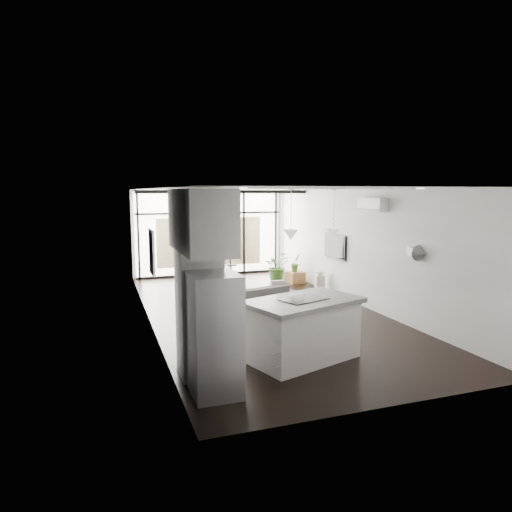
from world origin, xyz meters
TOP-DOWN VIEW (x-y plane):
  - floor at (0.00, 0.00)m, footprint 5.00×10.00m
  - ceiling at (0.00, 0.00)m, footprint 5.00×10.00m
  - wall_left at (-2.50, 0.00)m, footprint 0.02×10.00m
  - wall_right at (2.50, 0.00)m, footprint 0.02×10.00m
  - wall_back at (0.00, 5.00)m, footprint 5.00×0.02m
  - wall_front at (0.00, -5.00)m, footprint 5.00×0.02m
  - glazing at (0.00, 4.88)m, footprint 5.00×0.20m
  - skylight at (0.00, 4.00)m, footprint 4.70×1.90m
  - neighbour_building at (0.00, 4.95)m, footprint 3.50×0.02m
  - island at (-0.36, -3.10)m, footprint 2.10×1.62m
  - cooktop at (-0.36, -3.10)m, footprint 0.85×0.69m
  - fridge at (-2.03, -3.85)m, footprint 0.64×0.81m
  - appliance_column at (-2.08, -3.15)m, footprint 0.62×0.65m
  - upper_cabinets at (-2.12, -3.50)m, footprint 0.62×1.75m
  - pendant_left at (-0.40, -2.65)m, footprint 0.26×0.26m
  - pendant_right at (0.40, -2.65)m, footprint 0.26×0.26m
  - sofa at (0.03, 0.31)m, footprint 1.92×0.96m
  - console_bench at (-0.24, 0.59)m, footprint 1.33×0.66m
  - pouf at (-0.27, 1.70)m, footprint 0.65×0.65m
  - crate at (2.11, 2.78)m, footprint 0.51×0.51m
  - plant_tall at (1.75, 3.39)m, footprint 1.06×1.11m
  - plant_crate at (2.11, 2.78)m, footprint 0.45×0.60m
  - milk_can at (2.25, 1.42)m, footprint 0.33×0.33m
  - bistro_set at (-0.11, 4.13)m, footprint 1.41×0.81m
  - tv at (2.46, 1.00)m, footprint 0.05×1.10m
  - ac_unit at (2.38, -0.80)m, footprint 0.22×0.90m
  - framed_art at (-2.47, -0.50)m, footprint 0.04×0.70m

SIDE VIEW (x-z plane):
  - floor at x=0.00m, z-range 0.00..0.00m
  - crate at x=2.11m, z-range 0.00..0.34m
  - pouf at x=-0.27m, z-range 0.00..0.41m
  - console_bench at x=-0.24m, z-range 0.00..0.42m
  - milk_can at x=2.25m, z-range 0.00..0.58m
  - bistro_set at x=-0.11m, z-range 0.00..0.64m
  - plant_tall at x=1.75m, z-range 0.00..0.69m
  - sofa at x=0.03m, z-range 0.00..0.72m
  - plant_crate at x=2.11m, z-range 0.34..0.58m
  - island at x=-0.36m, z-range 0.00..1.01m
  - fridge at x=-2.03m, z-range 0.00..1.66m
  - cooktop at x=-0.36m, z-range 1.01..1.02m
  - neighbour_building at x=0.00m, z-range 0.30..1.90m
  - appliance_column at x=-2.08m, z-range 0.00..2.39m
  - tv at x=2.46m, z-range 0.98..1.62m
  - wall_left at x=-2.50m, z-range 0.00..2.80m
  - wall_right at x=2.50m, z-range 0.00..2.80m
  - wall_back at x=0.00m, z-range 0.00..2.80m
  - wall_front at x=0.00m, z-range 0.00..2.80m
  - glazing at x=0.00m, z-range 0.00..2.80m
  - framed_art at x=-2.47m, z-range 1.10..2.00m
  - pendant_left at x=-0.40m, z-range 1.93..2.11m
  - pendant_right at x=0.40m, z-range 1.93..2.11m
  - upper_cabinets at x=-2.12m, z-range 1.92..2.78m
  - ac_unit at x=2.38m, z-range 2.30..2.60m
  - skylight at x=0.00m, z-range 2.74..2.80m
  - ceiling at x=0.00m, z-range 2.80..2.80m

